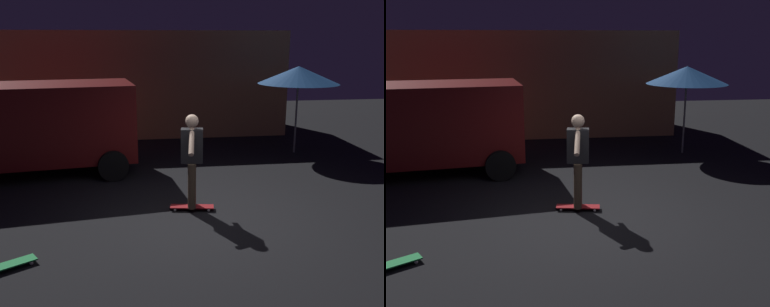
% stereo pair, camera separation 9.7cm
% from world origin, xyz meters
% --- Properties ---
extents(ground_plane, '(28.00, 28.00, 0.00)m').
position_xyz_m(ground_plane, '(0.00, 0.00, 0.00)').
color(ground_plane, black).
extents(low_building, '(10.21, 3.06, 3.22)m').
position_xyz_m(low_building, '(-1.48, 7.86, 1.61)').
color(low_building, tan).
rests_on(low_building, ground_plane).
extents(parked_van, '(4.81, 2.71, 2.03)m').
position_xyz_m(parked_van, '(-3.52, 3.17, 1.16)').
color(parked_van, maroon).
rests_on(parked_van, ground_plane).
extents(patio_umbrella, '(2.10, 2.10, 2.30)m').
position_xyz_m(patio_umbrella, '(3.12, 4.21, 2.07)').
color(patio_umbrella, slate).
rests_on(patio_umbrella, ground_plane).
extents(skateboard_ridden, '(0.80, 0.33, 0.07)m').
position_xyz_m(skateboard_ridden, '(-0.20, 0.49, 0.06)').
color(skateboard_ridden, '#AD1E23').
rests_on(skateboard_ridden, ground_plane).
extents(skateboard_spare, '(0.77, 0.58, 0.07)m').
position_xyz_m(skateboard_spare, '(-2.95, -1.27, 0.06)').
color(skateboard_spare, green).
rests_on(skateboard_spare, ground_plane).
extents(skater, '(0.41, 0.98, 1.67)m').
position_xyz_m(skater, '(-0.20, 0.49, 1.04)').
color(skater, brown).
rests_on(skater, skateboard_ridden).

